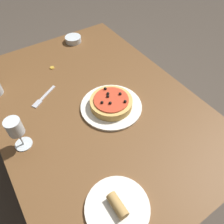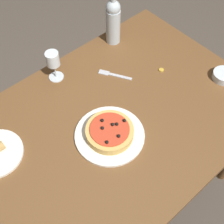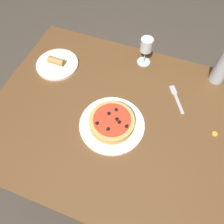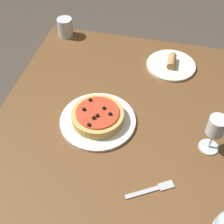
{
  "view_description": "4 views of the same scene",
  "coord_description": "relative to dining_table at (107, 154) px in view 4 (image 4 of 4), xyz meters",
  "views": [
    {
      "loc": [
        -0.64,
        0.32,
        1.53
      ],
      "look_at": [
        -0.12,
        -0.02,
        0.81
      ],
      "focal_mm": 35.0,
      "sensor_mm": 36.0,
      "label": 1
    },
    {
      "loc": [
        -0.51,
        -0.56,
        1.86
      ],
      "look_at": [
        -0.02,
        -0.01,
        0.86
      ],
      "focal_mm": 50.0,
      "sensor_mm": 36.0,
      "label": 2
    },
    {
      "loc": [
        0.09,
        -0.47,
        1.62
      ],
      "look_at": [
        -0.07,
        -0.04,
        0.87
      ],
      "focal_mm": 35.0,
      "sensor_mm": 36.0,
      "label": 3
    },
    {
      "loc": [
        0.66,
        0.18,
        1.67
      ],
      "look_at": [
        -0.1,
        -0.01,
        0.81
      ],
      "focal_mm": 50.0,
      "sensor_mm": 36.0,
      "label": 4
    }
  ],
  "objects": [
    {
      "name": "fork",
      "position": [
        0.17,
        0.19,
        0.1
      ],
      "size": [
        0.1,
        0.15,
        0.0
      ],
      "rotation": [
        0.0,
        0.0,
        2.11
      ],
      "color": "#B7B7BC",
      "rests_on": "dining_table"
    },
    {
      "name": "water_cup",
      "position": [
        -0.58,
        -0.36,
        0.14
      ],
      "size": [
        0.07,
        0.07,
        0.09
      ],
      "color": "silver",
      "rests_on": "dining_table"
    },
    {
      "name": "wine_glass",
      "position": [
        -0.04,
        0.36,
        0.2
      ],
      "size": [
        0.07,
        0.07,
        0.15
      ],
      "color": "silver",
      "rests_on": "dining_table"
    },
    {
      "name": "side_plate",
      "position": [
        -0.46,
        0.18,
        0.11
      ],
      "size": [
        0.22,
        0.22,
        0.05
      ],
      "color": "white",
      "rests_on": "dining_table"
    },
    {
      "name": "pizza",
      "position": [
        -0.07,
        -0.05,
        0.13
      ],
      "size": [
        0.2,
        0.2,
        0.05
      ],
      "color": "tan",
      "rests_on": "dinner_plate"
    },
    {
      "name": "dining_table",
      "position": [
        0.0,
        0.0,
        0.0
      ],
      "size": [
        1.29,
        0.9,
        0.77
      ],
      "color": "brown",
      "rests_on": "ground_plane"
    },
    {
      "name": "dinner_plate",
      "position": [
        -0.07,
        -0.05,
        0.1
      ],
      "size": [
        0.29,
        0.29,
        0.01
      ],
      "color": "white",
      "rests_on": "dining_table"
    }
  ]
}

